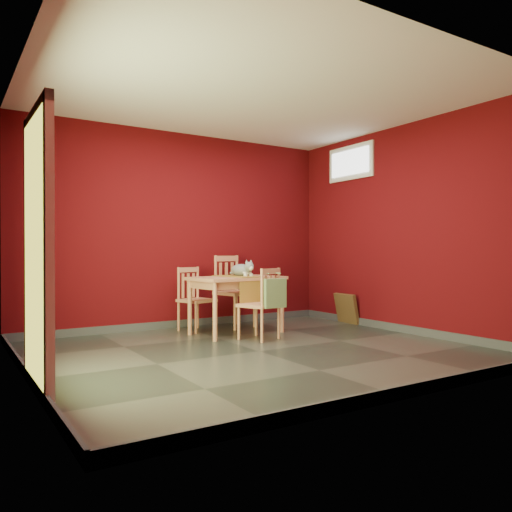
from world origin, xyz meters
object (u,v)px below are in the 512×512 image
dining_table (237,284)px  chair_near (262,303)px  cat (241,268)px  picture_frame (346,308)px  tote_bag (274,293)px  chair_far_right (234,290)px  chair_far_left (195,298)px

dining_table → chair_near: (0.04, -0.53, -0.20)m
cat → picture_frame: bearing=-0.2°
dining_table → tote_bag: bearing=-83.6°
tote_bag → chair_far_right: bearing=82.2°
chair_far_right → cat: bearing=-108.1°
chair_far_left → chair_far_right: size_ratio=0.85×
chair_far_left → cat: size_ratio=1.89×
chair_far_left → chair_near: (0.38, -1.05, 0.01)m
chair_far_right → tote_bag: (-0.17, -1.26, 0.06)m
chair_far_left → picture_frame: chair_far_left is taller
tote_bag → picture_frame: (1.74, 0.67, -0.35)m
cat → tote_bag: bearing=-87.6°
dining_table → chair_far_right: 0.60m
dining_table → cat: cat is taller
chair_far_left → chair_far_right: 0.61m
chair_far_left → dining_table: bearing=-56.0°
dining_table → chair_far_left: size_ratio=1.47×
tote_bag → picture_frame: size_ratio=0.92×
chair_near → tote_bag: (0.05, -0.20, 0.13)m
cat → picture_frame: 1.83m
dining_table → picture_frame: (1.82, -0.06, -0.42)m
chair_far_right → tote_bag: bearing=-97.8°
chair_far_left → tote_bag: chair_far_left is taller
chair_far_left → cat: cat is taller
chair_far_right → chair_near: bearing=-101.6°
chair_near → picture_frame: bearing=14.7°
dining_table → picture_frame: bearing=-2.0°
dining_table → tote_bag: tote_bag is taller
chair_near → dining_table: bearing=93.9°
picture_frame → chair_far_left: bearing=165.0°
chair_near → cat: bearing=83.8°
tote_bag → cat: size_ratio=0.91×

